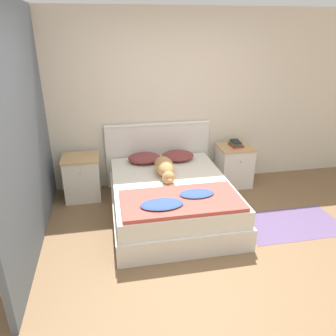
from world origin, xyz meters
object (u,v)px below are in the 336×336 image
Objects in this scene: pillow_left at (144,158)px; pillow_right at (178,156)px; bed at (171,198)px; book_stack at (236,144)px; nightstand_right at (234,165)px; nightstand_left at (82,177)px; dog at (165,168)px.

pillow_left and pillow_right have the same top height.
bed is 8.62× the size of book_stack.
nightstand_right reaches higher than bed.
pillow_left is at bearing 109.14° from bed.
nightstand_left is 0.92m from pillow_left.
book_stack reaches higher than pillow_left.
nightstand_left reaches higher than pillow_right.
nightstand_right is 0.87× the size of dog.
nightstand_right is 1.34× the size of pillow_left.
nightstand_right is at bearing 32.13° from bed.
bed is 3.04× the size of nightstand_right.
nightstand_right is at bearing 0.39° from pillow_right.
book_stack is (1.14, 0.73, 0.43)m from bed.
bed is 0.81m from pillow_left.
book_stack is at bearing 0.33° from nightstand_left.
pillow_right is (0.25, 0.71, 0.31)m from bed.
nightstand_left reaches higher than bed.
bed is 2.66× the size of dog.
book_stack is at bearing 32.49° from bed.
nightstand_right is at bearing 0.00° from nightstand_left.
dog is at bearing -156.08° from nightstand_right.
pillow_right is at bearing -179.61° from nightstand_right.
bed is at bearing -147.87° from nightstand_right.
book_stack is (2.28, 0.01, 0.35)m from nightstand_left.
bed is at bearing -78.09° from dog.
pillow_left is at bearing -179.75° from nightstand_right.
pillow_right is at bearing -178.78° from book_stack.
nightstand_left is 1.34× the size of pillow_right.
nightstand_right is at bearing 0.25° from pillow_left.
pillow_right reaches higher than bed.
book_stack is (1.39, 0.02, 0.12)m from pillow_left.
dog is 3.24× the size of book_stack.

